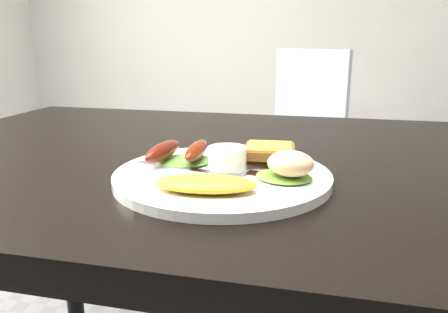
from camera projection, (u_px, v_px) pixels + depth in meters
dining_table at (218, 164)px, 0.76m from camera, size 1.20×0.80×0.04m
dining_chair at (307, 150)px, 1.98m from camera, size 0.49×0.49×0.04m
person at (385, 98)px, 1.09m from camera, size 0.64×0.50×1.59m
plate at (222, 177)px, 0.60m from camera, size 0.30×0.30×0.01m
lettuce_left at (184, 161)px, 0.64m from camera, size 0.10×0.10×0.01m
lettuce_right at (284, 176)px, 0.57m from camera, size 0.10×0.09×0.01m
omelette at (205, 184)px, 0.52m from camera, size 0.13×0.07×0.02m
sausage_a at (163, 151)px, 0.63m from camera, size 0.03×0.10×0.02m
sausage_b at (197, 150)px, 0.63m from camera, size 0.03×0.10×0.02m
ramekin at (227, 158)px, 0.60m from camera, size 0.07×0.07×0.03m
toast_a at (260, 155)px, 0.67m from camera, size 0.08×0.08×0.01m
toast_b at (269, 151)px, 0.63m from camera, size 0.08×0.08×0.01m
potato_salad at (291, 163)px, 0.56m from camera, size 0.07×0.07×0.03m
fork at (187, 170)px, 0.60m from camera, size 0.16×0.05×0.00m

